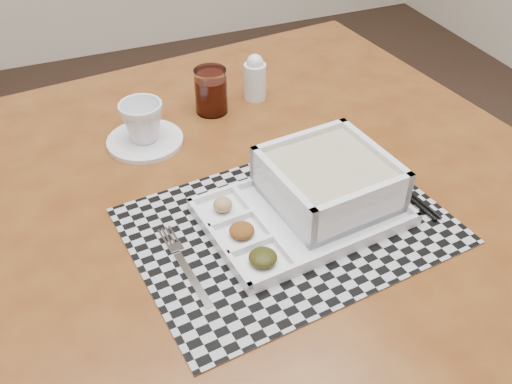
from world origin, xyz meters
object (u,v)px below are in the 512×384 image
(dining_table, at_px, (259,218))
(creamer_bottle, at_px, (255,78))
(cup, at_px, (142,122))
(juice_glass, at_px, (211,93))
(serving_tray, at_px, (320,190))

(dining_table, distance_m, creamer_bottle, 0.33)
(cup, distance_m, creamer_bottle, 0.28)
(juice_glass, bearing_deg, creamer_bottle, 9.39)
(cup, bearing_deg, creamer_bottle, -4.67)
(juice_glass, height_order, creamer_bottle, creamer_bottle)
(dining_table, bearing_deg, creamer_bottle, 69.08)
(juice_glass, bearing_deg, cup, -157.85)
(serving_tray, relative_size, juice_glass, 3.56)
(serving_tray, height_order, cup, same)
(serving_tray, bearing_deg, dining_table, 124.95)
(creamer_bottle, bearing_deg, serving_tray, -95.77)
(juice_glass, relative_size, creamer_bottle, 0.93)
(dining_table, bearing_deg, serving_tray, -55.05)
(cup, relative_size, creamer_bottle, 0.82)
(creamer_bottle, bearing_deg, dining_table, -110.92)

